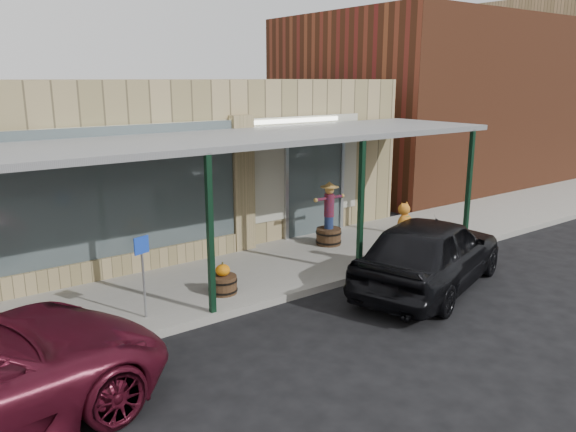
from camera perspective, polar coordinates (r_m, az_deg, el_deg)
ground at (r=9.80m, az=8.24°, el=-11.93°), size 120.00×120.00×0.00m
sidewalk at (r=12.37m, az=-3.60°, el=-5.86°), size 40.00×3.20×0.15m
storefront at (r=15.82m, az=-12.83°, el=5.71°), size 12.00×6.25×4.20m
awning at (r=11.68m, az=-3.72°, el=7.78°), size 12.00×3.00×3.04m
block_buildings_near at (r=17.50m, az=-8.42°, el=12.15°), size 61.00×8.00×8.00m
barrel_scarecrow at (r=14.10m, az=4.17°, el=-0.75°), size 0.95×0.80×1.61m
barrel_pumpkin at (r=11.06m, az=-6.61°, el=-6.70°), size 0.64×0.64×0.63m
handicap_sign at (r=9.99m, az=-14.54°, el=-4.93°), size 0.30×0.11×1.47m
parked_sedan at (r=11.86m, az=14.26°, el=-3.55°), size 4.90×3.15×1.64m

